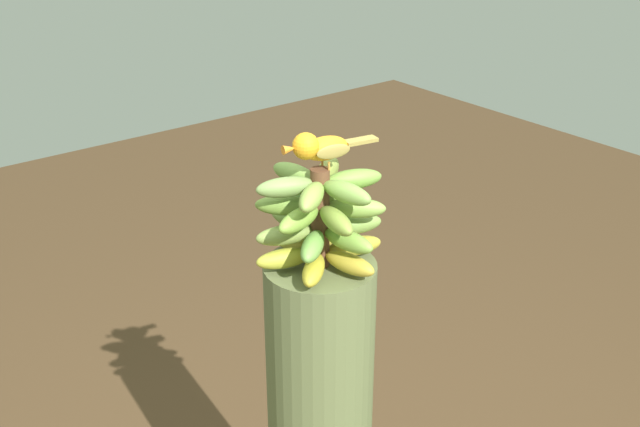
% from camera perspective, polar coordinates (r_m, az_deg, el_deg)
% --- Properties ---
extents(banana_bunch, '(0.29, 0.29, 0.23)m').
position_cam_1_polar(banana_bunch, '(1.65, -0.01, -0.34)').
color(banana_bunch, brown).
rests_on(banana_bunch, banana_tree).
extents(perched_bird, '(0.22, 0.07, 0.08)m').
position_cam_1_polar(perched_bird, '(1.58, -0.07, 4.91)').
color(perched_bird, '#C68933').
rests_on(perched_bird, banana_bunch).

